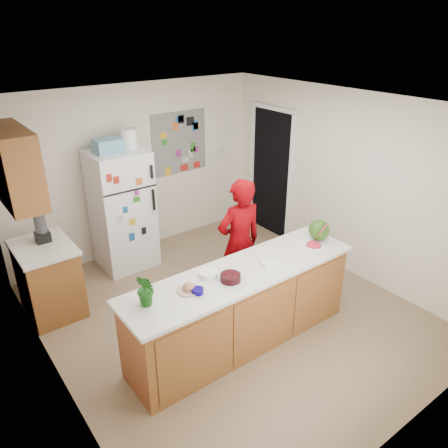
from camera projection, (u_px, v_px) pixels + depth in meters
floor at (228, 314)px, 5.38m from camera, size 4.00×4.50×0.02m
wall_back at (136, 170)px, 6.48m from camera, size 4.00×0.02×2.50m
wall_left at (44, 280)px, 3.75m from camera, size 0.02×4.50×2.50m
wall_right at (346, 184)px, 5.94m from camera, size 0.02×4.50×2.50m
ceiling at (229, 105)px, 4.31m from camera, size 4.00×4.50×0.02m
doorway at (272, 173)px, 7.07m from camera, size 0.03×0.85×2.04m
peninsula_base at (242, 309)px, 4.72m from camera, size 2.60×0.62×0.88m
peninsula_top at (243, 273)px, 4.52m from camera, size 2.68×0.70×0.04m
side_counter_base at (49, 280)px, 5.25m from camera, size 0.60×0.80×0.86m
side_counter_top at (43, 248)px, 5.06m from camera, size 0.64×0.84×0.04m
upper_cabinets at (14, 166)px, 4.52m from camera, size 0.35×1.00×0.80m
refrigerator at (122, 210)px, 6.13m from camera, size 0.75×0.70×1.70m
fridge_top_bin at (108, 146)px, 5.68m from camera, size 0.35×0.28×0.18m
photo_collage at (179, 143)px, 6.74m from camera, size 0.95×0.01×0.95m
person at (239, 243)px, 5.28m from camera, size 0.64×0.46×1.64m
blender_appliance at (41, 227)px, 5.08m from camera, size 0.13×0.13×0.38m
cutting_board at (316, 242)px, 5.09m from camera, size 0.42×0.34×0.01m
watermelon at (319, 230)px, 5.08m from camera, size 0.25×0.25×0.25m
watermelon_slice at (314, 245)px, 4.99m from camera, size 0.16×0.16×0.02m
cherry_bowl at (230, 277)px, 4.33m from camera, size 0.24×0.24×0.07m
white_bowl at (208, 274)px, 4.40m from camera, size 0.25×0.25×0.06m
cobalt_bowl at (198, 291)px, 4.14m from camera, size 0.12×0.12×0.05m
plate at (189, 290)px, 4.18m from camera, size 0.30×0.30×0.02m
paper_towel at (270, 263)px, 4.64m from camera, size 0.24×0.22×0.02m
keys at (317, 245)px, 5.02m from camera, size 0.09×0.06×0.01m
potted_plant at (146, 290)px, 3.89m from camera, size 0.15×0.19×0.34m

